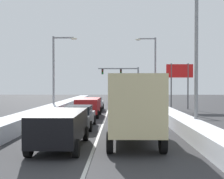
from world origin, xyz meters
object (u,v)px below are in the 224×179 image
at_px(street_lamp_right_mid, 153,66).
at_px(sedan_white_right_lane_second, 126,111).
at_px(street_lamp_left_mid, 57,67).
at_px(sedan_gray_center_lane_second, 79,117).
at_px(street_lamp_right_near, 191,46).
at_px(box_truck_right_lane_nearest, 133,105).
at_px(sedan_charcoal_right_lane_fourth, 122,102).
at_px(sedan_silver_center_lane_fourth, 94,104).
at_px(suv_black_center_lane_nearest, 61,126).
at_px(roadside_sign_right, 180,76).
at_px(sedan_maroon_right_lane_third, 125,106).
at_px(suv_red_center_lane_third, 88,106).
at_px(traffic_light_gantry, 126,76).

bearing_deg(street_lamp_right_mid, sedan_white_right_lane_second, -106.88).
relative_size(street_lamp_right_mid, street_lamp_left_mid, 1.10).
bearing_deg(sedan_gray_center_lane_second, street_lamp_right_near, -13.88).
height_order(box_truck_right_lane_nearest, sedan_charcoal_right_lane_fourth, box_truck_right_lane_nearest).
relative_size(sedan_silver_center_lane_fourth, street_lamp_right_mid, 0.50).
xyz_separation_m(suv_black_center_lane_nearest, street_lamp_left_mid, (-3.89, 17.04, 3.84)).
relative_size(sedan_white_right_lane_second, suv_black_center_lane_nearest, 0.92).
distance_m(sedan_charcoal_right_lane_fourth, sedan_silver_center_lane_fourth, 4.59).
relative_size(street_lamp_right_near, street_lamp_right_mid, 1.00).
xyz_separation_m(sedan_charcoal_right_lane_fourth, roadside_sign_right, (6.85, -1.53, 3.25)).
bearing_deg(street_lamp_right_mid, suv_black_center_lane_nearest, -107.27).
distance_m(street_lamp_right_near, street_lamp_left_mid, 16.78).
height_order(box_truck_right_lane_nearest, roadside_sign_right, roadside_sign_right).
bearing_deg(sedan_white_right_lane_second, sedan_maroon_right_lane_third, 88.67).
distance_m(box_truck_right_lane_nearest, sedan_charcoal_right_lane_fourth, 20.95).
relative_size(sedan_white_right_lane_second, sedan_silver_center_lane_fourth, 1.00).
xyz_separation_m(box_truck_right_lane_nearest, sedan_gray_center_lane_second, (-3.41, 4.62, -1.14)).
height_order(sedan_white_right_lane_second, street_lamp_right_near, street_lamp_right_near).
bearing_deg(roadside_sign_right, street_lamp_left_mid, -164.69).
xyz_separation_m(sedan_white_right_lane_second, suv_black_center_lane_nearest, (-3.28, -10.24, 0.25)).
xyz_separation_m(sedan_charcoal_right_lane_fourth, sedan_silver_center_lane_fourth, (-3.25, -3.24, 0.00)).
bearing_deg(sedan_silver_center_lane_fourth, sedan_gray_center_lane_second, -89.79).
bearing_deg(suv_red_center_lane_third, street_lamp_right_mid, 54.35).
xyz_separation_m(box_truck_right_lane_nearest, sedan_charcoal_right_lane_fourth, (-0.21, 20.92, -1.14)).
bearing_deg(suv_black_center_lane_nearest, sedan_silver_center_lane_fourth, 90.10).
bearing_deg(street_lamp_right_mid, sedan_maroon_right_lane_third, -119.57).
height_order(box_truck_right_lane_nearest, street_lamp_left_mid, street_lamp_left_mid).
height_order(sedan_white_right_lane_second, sedan_silver_center_lane_fourth, same).
height_order(street_lamp_right_near, street_lamp_right_mid, street_lamp_right_mid).
relative_size(street_lamp_right_near, roadside_sign_right, 1.62).
bearing_deg(box_truck_right_lane_nearest, street_lamp_left_mid, 115.13).
height_order(box_truck_right_lane_nearest, suv_red_center_lane_third, box_truck_right_lane_nearest).
relative_size(sedan_white_right_lane_second, traffic_light_gantry, 0.60).
bearing_deg(traffic_light_gantry, box_truck_right_lane_nearest, -91.05).
bearing_deg(street_lamp_left_mid, sedan_maroon_right_lane_third, -5.65).
distance_m(street_lamp_right_mid, street_lamp_left_mid, 12.37).
bearing_deg(sedan_charcoal_right_lane_fourth, street_lamp_right_mid, 5.58).
bearing_deg(street_lamp_right_near, box_truck_right_lane_nearest, -141.83).
distance_m(box_truck_right_lane_nearest, street_lamp_right_mid, 21.87).
bearing_deg(street_lamp_left_mid, street_lamp_right_mid, 27.57).
xyz_separation_m(box_truck_right_lane_nearest, sedan_white_right_lane_second, (-0.14, 8.78, -1.14)).
bearing_deg(street_lamp_right_near, sedan_charcoal_right_lane_fourth, 102.07).
bearing_deg(box_truck_right_lane_nearest, sedan_white_right_lane_second, 90.93).
xyz_separation_m(sedan_white_right_lane_second, sedan_silver_center_lane_fourth, (-3.31, 8.91, 0.00)).
relative_size(box_truck_right_lane_nearest, street_lamp_right_near, 0.81).
height_order(box_truck_right_lane_nearest, sedan_gray_center_lane_second, box_truck_right_lane_nearest).
bearing_deg(street_lamp_right_mid, suv_red_center_lane_third, -125.65).
distance_m(sedan_maroon_right_lane_third, suv_red_center_lane_third, 4.94).
distance_m(box_truck_right_lane_nearest, suv_red_center_lane_third, 11.90).
height_order(sedan_silver_center_lane_fourth, street_lamp_left_mid, street_lamp_left_mid).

